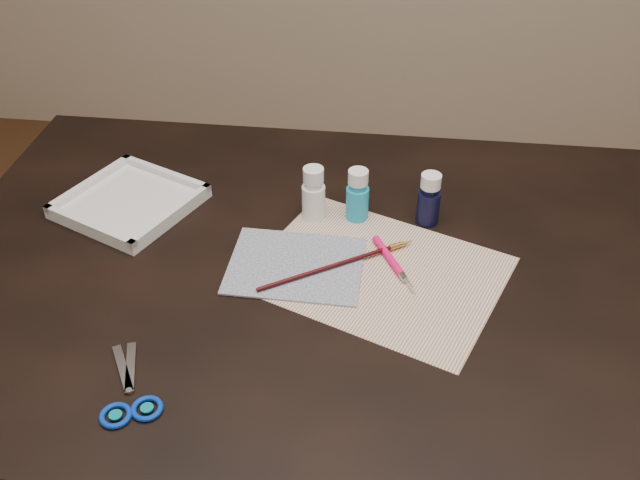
# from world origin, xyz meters

# --- Properties ---
(table) EXTENTS (1.30, 0.90, 0.75)m
(table) POSITION_xyz_m (0.00, 0.00, 0.38)
(table) COLOR black
(table) RESTS_ON ground
(paper) EXTENTS (0.47, 0.42, 0.00)m
(paper) POSITION_xyz_m (0.10, -0.01, 0.75)
(paper) COLOR silver
(paper) RESTS_ON table
(canvas) EXTENTS (0.22, 0.18, 0.00)m
(canvas) POSITION_xyz_m (-0.04, -0.01, 0.75)
(canvas) COLOR #10183A
(canvas) RESTS_ON paper
(paint_bottle_white) EXTENTS (0.04, 0.04, 0.10)m
(paint_bottle_white) POSITION_xyz_m (-0.03, 0.13, 0.80)
(paint_bottle_white) COLOR white
(paint_bottle_white) RESTS_ON table
(paint_bottle_cyan) EXTENTS (0.05, 0.05, 0.10)m
(paint_bottle_cyan) POSITION_xyz_m (0.05, 0.14, 0.80)
(paint_bottle_cyan) COLOR #1EA3D1
(paint_bottle_cyan) RESTS_ON table
(paint_bottle_navy) EXTENTS (0.05, 0.05, 0.10)m
(paint_bottle_navy) POSITION_xyz_m (0.17, 0.14, 0.80)
(paint_bottle_navy) COLOR black
(paint_bottle_navy) RESTS_ON table
(paintbrush) EXTENTS (0.25, 0.17, 0.01)m
(paintbrush) POSITION_xyz_m (0.03, -0.01, 0.76)
(paintbrush) COLOR black
(paintbrush) RESTS_ON canvas
(craft_knife) EXTENTS (0.08, 0.14, 0.01)m
(craft_knife) POSITION_xyz_m (0.12, 0.00, 0.76)
(craft_knife) COLOR #FF0C63
(craft_knife) RESTS_ON paper
(scissors) EXTENTS (0.16, 0.19, 0.01)m
(scissors) POSITION_xyz_m (-0.23, -0.29, 0.75)
(scissors) COLOR silver
(scissors) RESTS_ON table
(palette_tray) EXTENTS (0.28, 0.28, 0.03)m
(palette_tray) POSITION_xyz_m (-0.37, 0.12, 0.76)
(palette_tray) COLOR silver
(palette_tray) RESTS_ON table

